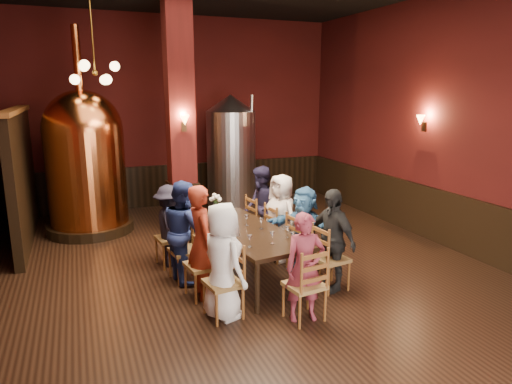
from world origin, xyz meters
name	(u,v)px	position (x,y,z in m)	size (l,w,h in m)	color
room	(244,130)	(0.00, 0.00, 2.25)	(10.00, 10.02, 4.50)	black
wainscot_right	(451,220)	(3.96, 0.00, 0.50)	(0.08, 9.90, 1.00)	black
wainscot_back	(176,184)	(0.00, 4.96, 0.50)	(7.90, 0.08, 1.00)	black
column	(180,119)	(-0.30, 2.80, 2.25)	(0.58, 0.58, 4.50)	#47100F
partition	(22,179)	(-3.20, 3.20, 1.20)	(0.22, 3.50, 2.40)	black
pendant_cluster	(95,73)	(-1.80, 2.90, 3.10)	(0.90, 0.90, 1.70)	#A57226
sconce_wall	(424,123)	(3.90, 0.80, 2.20)	(0.20, 0.20, 0.36)	black
sconce_column	(184,122)	(-0.30, 2.50, 2.20)	(0.20, 0.20, 0.36)	black
dining_table	(245,233)	(0.05, 0.12, 0.69)	(1.32, 2.51, 0.75)	black
chair_0	(223,282)	(-0.65, -0.98, 0.46)	(0.46, 0.46, 0.92)	brown
person_0	(223,261)	(-0.65, -0.98, 0.74)	(0.73, 0.47, 1.48)	white
chair_1	(202,265)	(-0.74, -0.32, 0.46)	(0.46, 0.46, 0.92)	brown
person_1	(202,242)	(-0.74, -0.32, 0.79)	(0.58, 0.38, 1.58)	maroon
chair_2	(185,250)	(-0.83, 0.33, 0.46)	(0.46, 0.46, 0.92)	brown
person_2	(184,231)	(-0.83, 0.33, 0.76)	(0.74, 0.36, 1.52)	navy
chair_3	(170,238)	(-0.92, 1.00, 0.46)	(0.46, 0.46, 0.92)	brown
person_3	(170,226)	(-0.92, 1.00, 0.67)	(0.86, 0.49, 1.33)	black
chair_4	(331,258)	(1.03, -0.75, 0.46)	(0.46, 0.46, 0.92)	brown
person_4	(332,240)	(1.03, -0.75, 0.74)	(0.87, 0.36, 1.48)	black
chair_5	(304,245)	(0.94, -0.09, 0.46)	(0.46, 0.46, 0.92)	brown
person_5	(304,230)	(0.94, -0.09, 0.69)	(1.28, 0.41, 1.38)	#33669B
chair_6	(281,233)	(0.85, 0.57, 0.46)	(0.46, 0.46, 0.92)	brown
person_6	(281,218)	(0.85, 0.57, 0.73)	(0.71, 0.46, 1.46)	white
chair_7	(261,223)	(0.76, 1.23, 0.46)	(0.46, 0.46, 0.92)	brown
person_7	(261,208)	(0.76, 1.23, 0.75)	(0.72, 0.36, 1.49)	#211C39
chair_8	(304,285)	(0.27, -1.41, 0.46)	(0.46, 0.46, 0.92)	brown
person_8	(305,267)	(0.27, -1.41, 0.69)	(0.50, 0.33, 1.37)	maroon
copper_kettle	(86,160)	(-2.08, 3.40, 1.45)	(1.95, 1.95, 3.98)	black
steel_vessel	(231,154)	(1.07, 3.81, 1.35)	(1.33, 1.33, 2.69)	#B2B2B7
rose_vase	(216,201)	(-0.10, 1.11, 0.98)	(0.21, 0.21, 0.36)	white
wine_glass_0	(287,232)	(0.47, -0.47, 0.83)	(0.07, 0.07, 0.17)	white
wine_glass_1	(293,238)	(0.42, -0.74, 0.83)	(0.07, 0.07, 0.17)	white
wine_glass_2	(250,241)	(-0.17, -0.65, 0.83)	(0.07, 0.07, 0.17)	white
wine_glass_3	(272,238)	(0.17, -0.64, 0.83)	(0.07, 0.07, 0.17)	white
wine_glass_4	(247,220)	(0.14, 0.29, 0.83)	(0.07, 0.07, 0.17)	white
wine_glass_5	(225,212)	(-0.02, 0.88, 0.83)	(0.07, 0.07, 0.17)	white
wine_glass_6	(261,224)	(0.28, 0.04, 0.83)	(0.07, 0.07, 0.17)	white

